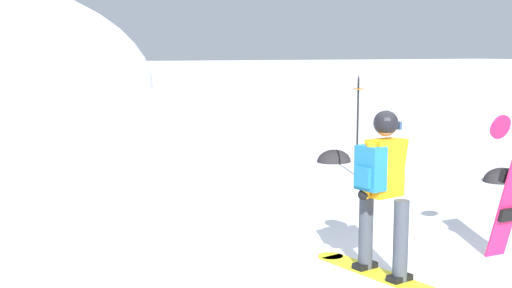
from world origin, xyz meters
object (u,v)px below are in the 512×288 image
Objects in this scene: spare_snowboard at (509,188)px; rock_dark at (502,181)px; rock_mid at (334,162)px; piste_marker_near at (358,119)px; snowboarder_main at (382,189)px.

spare_snowboard is 2.30× the size of rock_dark.
rock_mid is (-1.51, 3.12, 0.00)m from rock_dark.
piste_marker_near is 2.55× the size of rock_mid.
rock_dark is (5.04, 3.16, -0.92)m from snowboarder_main.
spare_snowboard is 4.83m from rock_dark.
snowboarder_main is at bearing 174.96° from spare_snowboard.
snowboarder_main reaches higher than spare_snowboard.
spare_snowboard reaches higher than rock_mid.
piste_marker_near reaches higher than spare_snowboard.
snowboarder_main is 2.47× the size of rock_mid.
snowboarder_main is at bearing -119.33° from rock_mid.
rock_dark is at bearing 32.06° from snowboarder_main.
rock_dark is (3.42, 3.30, -0.81)m from spare_snowboard.
piste_marker_near is (3.02, 4.73, 0.15)m from snowboarder_main.
rock_dark is at bearing -64.11° from rock_mid.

